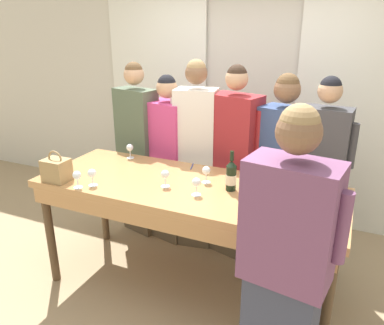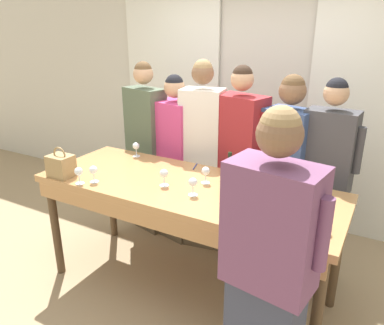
% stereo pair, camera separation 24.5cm
% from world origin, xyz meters
% --- Properties ---
extents(ground_plane, '(18.00, 18.00, 0.00)m').
position_xyz_m(ground_plane, '(0.00, 0.00, 0.00)').
color(ground_plane, tan).
extents(wall_back, '(12.00, 0.06, 2.80)m').
position_xyz_m(wall_back, '(0.00, 1.69, 1.40)').
color(wall_back, beige).
rests_on(wall_back, ground_plane).
extents(curtain_panel_left, '(1.26, 0.03, 2.69)m').
position_xyz_m(curtain_panel_left, '(-1.14, 1.63, 1.34)').
color(curtain_panel_left, white).
rests_on(curtain_panel_left, ground_plane).
extents(curtain_panel_right, '(1.26, 0.03, 2.69)m').
position_xyz_m(curtain_panel_right, '(1.14, 1.63, 1.34)').
color(curtain_panel_right, white).
rests_on(curtain_panel_right, ground_plane).
extents(tasting_bar, '(2.37, 0.89, 0.96)m').
position_xyz_m(tasting_bar, '(0.00, -0.02, 0.87)').
color(tasting_bar, '#B27F4C').
rests_on(tasting_bar, ground_plane).
extents(wine_bottle, '(0.08, 0.08, 0.30)m').
position_xyz_m(wine_bottle, '(0.34, 0.04, 1.08)').
color(wine_bottle, black).
rests_on(wine_bottle, tasting_bar).
extents(handbag, '(0.20, 0.15, 0.25)m').
position_xyz_m(handbag, '(-0.96, -0.35, 1.06)').
color(handbag, '#997A4C').
rests_on(handbag, tasting_bar).
extents(wine_glass_front_left, '(0.07, 0.07, 0.13)m').
position_xyz_m(wine_glass_front_left, '(-0.73, -0.39, 1.06)').
color(wine_glass_front_left, white).
rests_on(wine_glass_front_left, tasting_bar).
extents(wine_glass_front_mid, '(0.07, 0.07, 0.13)m').
position_xyz_m(wine_glass_front_mid, '(0.73, 0.36, 1.06)').
color(wine_glass_front_mid, white).
rests_on(wine_glass_front_mid, tasting_bar).
extents(wine_glass_front_right, '(0.07, 0.07, 0.13)m').
position_xyz_m(wine_glass_front_right, '(0.14, -0.15, 1.06)').
color(wine_glass_front_right, white).
rests_on(wine_glass_front_right, tasting_bar).
extents(wine_glass_center_left, '(0.07, 0.07, 0.13)m').
position_xyz_m(wine_glass_center_left, '(-0.73, 0.34, 1.06)').
color(wine_glass_center_left, white).
rests_on(wine_glass_center_left, tasting_bar).
extents(wine_glass_center_mid, '(0.07, 0.07, 0.13)m').
position_xyz_m(wine_glass_center_mid, '(-0.65, -0.31, 1.06)').
color(wine_glass_center_mid, white).
rests_on(wine_glass_center_mid, tasting_bar).
extents(wine_glass_center_right, '(0.07, 0.07, 0.13)m').
position_xyz_m(wine_glass_center_right, '(0.72, 0.04, 1.06)').
color(wine_glass_center_right, white).
rests_on(wine_glass_center_right, tasting_bar).
extents(wine_glass_back_left, '(0.07, 0.07, 0.13)m').
position_xyz_m(wine_glass_back_left, '(0.12, 0.09, 1.06)').
color(wine_glass_back_left, white).
rests_on(wine_glass_back_left, tasting_bar).
extents(wine_glass_back_mid, '(0.07, 0.07, 0.13)m').
position_xyz_m(wine_glass_back_mid, '(1.05, -0.21, 1.06)').
color(wine_glass_back_mid, white).
rests_on(wine_glass_back_mid, tasting_bar).
extents(wine_glass_back_right, '(0.07, 0.07, 0.13)m').
position_xyz_m(wine_glass_back_right, '(0.50, 0.09, 1.06)').
color(wine_glass_back_right, white).
rests_on(wine_glass_back_right, tasting_bar).
extents(wine_glass_near_host, '(0.07, 0.07, 0.13)m').
position_xyz_m(wine_glass_near_host, '(-0.14, -0.11, 1.06)').
color(wine_glass_near_host, white).
rests_on(wine_glass_near_host, tasting_bar).
extents(pen, '(0.04, 0.14, 0.01)m').
position_xyz_m(pen, '(-0.12, 0.37, 0.97)').
color(pen, '#193399').
rests_on(pen, tasting_bar).
extents(guest_olive_jacket, '(0.54, 0.32, 1.79)m').
position_xyz_m(guest_olive_jacket, '(-0.87, 0.69, 0.92)').
color(guest_olive_jacket, brown).
rests_on(guest_olive_jacket, ground_plane).
extents(guest_pink_top, '(0.53, 0.36, 1.69)m').
position_xyz_m(guest_pink_top, '(-0.52, 0.69, 0.85)').
color(guest_pink_top, brown).
rests_on(guest_pink_top, ground_plane).
extents(guest_cream_sweater, '(0.49, 0.32, 1.84)m').
position_xyz_m(guest_cream_sweater, '(-0.23, 0.69, 0.95)').
color(guest_cream_sweater, brown).
rests_on(guest_cream_sweater, ground_plane).
extents(guest_striped_shirt, '(0.56, 0.37, 1.81)m').
position_xyz_m(guest_striped_shirt, '(0.15, 0.69, 0.92)').
color(guest_striped_shirt, brown).
rests_on(guest_striped_shirt, ground_plane).
extents(guest_navy_coat, '(0.50, 0.36, 1.76)m').
position_xyz_m(guest_navy_coat, '(0.58, 0.69, 0.91)').
color(guest_navy_coat, '#473833').
rests_on(guest_navy_coat, ground_plane).
extents(guest_beige_cap, '(0.51, 0.26, 1.75)m').
position_xyz_m(guest_beige_cap, '(0.91, 0.69, 0.90)').
color(guest_beige_cap, '#383D51').
rests_on(guest_beige_cap, ground_plane).
extents(host_pouring, '(0.57, 0.33, 1.79)m').
position_xyz_m(host_pouring, '(0.88, -0.68, 0.91)').
color(host_pouring, '#383D51').
rests_on(host_pouring, ground_plane).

